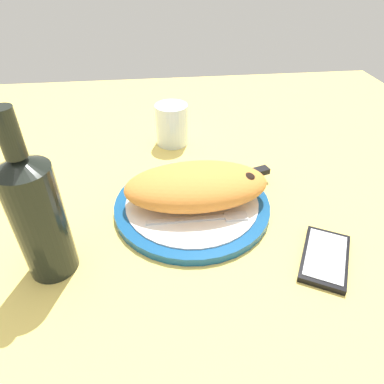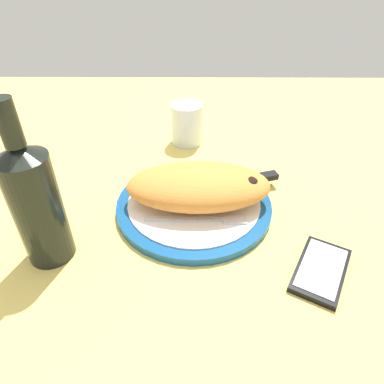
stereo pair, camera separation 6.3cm
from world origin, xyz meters
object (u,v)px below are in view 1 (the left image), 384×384
calzone (196,184)px  fork (207,218)px  water_glass (172,127)px  wine_bottle (38,215)px  knife (233,179)px  plate (192,204)px  smartphone (325,257)px

calzone → fork: bearing=-79.4°
water_glass → wine_bottle: 43.78cm
calzone → wine_bottle: (-23.71, -12.08, 5.35)cm
wine_bottle → calzone: bearing=27.0°
knife → water_glass: (-10.65, 20.88, 1.94)cm
plate → water_glass: 26.44cm
smartphone → knife: bearing=117.2°
plate → smartphone: 24.81cm
calzone → water_glass: water_glass is taller
knife → smartphone: (10.63, -20.67, -1.72)cm
plate → fork: size_ratio=1.63×
calzone → smartphone: (18.65, -15.78, -4.59)cm
fork → wine_bottle: (-24.81, -6.17, 8.52)cm
calzone → water_glass: bearing=95.8°
water_glass → knife: bearing=-63.0°
water_glass → plate: bearing=-86.0°
calzone → fork: (1.10, -5.91, -3.16)cm
fork → water_glass: size_ratio=1.81×
plate → smartphone: (19.45, -15.39, -0.29)cm
calzone → knife: bearing=31.4°
plate → water_glass: (-1.83, 26.16, 3.37)cm
smartphone → wine_bottle: (-42.36, 3.70, 9.94)cm
calzone → smartphone: size_ratio=1.87×
calzone → knife: size_ratio=1.12×
calzone → knife: 9.82cm
water_glass → smartphone: bearing=-62.9°
knife → water_glass: size_ratio=2.39×
fork → knife: (6.91, 10.80, 0.30)cm
plate → fork: (1.91, -5.52, 1.13)cm
knife → wine_bottle: wine_bottle is taller
water_glass → wine_bottle: (-21.07, -37.86, 6.27)cm
calzone → plate: bearing=-154.1°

